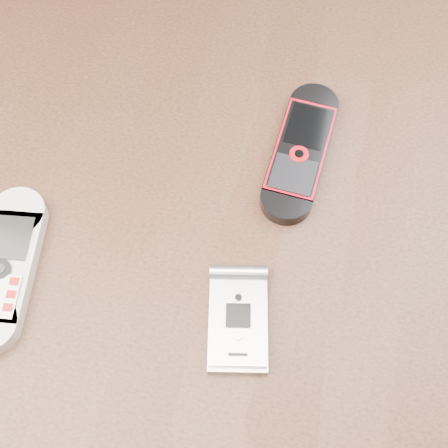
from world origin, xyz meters
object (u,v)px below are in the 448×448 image
(motorola_razr, at_px, (238,321))
(nokia_black_red, at_px, (301,151))
(nokia_white, at_px, (5,267))
(table, at_px, (219,275))

(motorola_razr, bearing_deg, nokia_black_red, 71.17)
(nokia_white, bearing_deg, nokia_black_red, 29.44)
(table, xyz_separation_m, nokia_white, (-0.16, -0.08, 0.11))
(nokia_white, xyz_separation_m, nokia_black_red, (0.22, 0.17, -0.00))
(table, distance_m, nokia_white, 0.21)
(motorola_razr, bearing_deg, table, 101.68)
(nokia_black_red, bearing_deg, motorola_razr, -93.19)
(nokia_white, bearing_deg, motorola_razr, -8.74)
(table, height_order, motorola_razr, motorola_razr)
(nokia_black_red, xyz_separation_m, motorola_razr, (-0.02, -0.17, -0.00))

